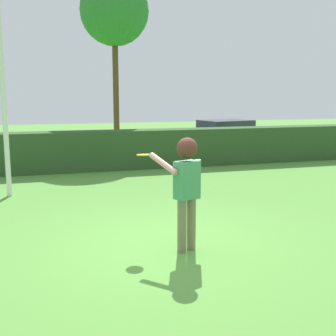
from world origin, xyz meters
name	(u,v)px	position (x,y,z in m)	size (l,w,h in m)	color
ground_plane	(165,244)	(0.00, 0.00, 0.00)	(60.00, 60.00, 0.00)	#57973B
person	(186,181)	(0.23, -0.39, 1.12)	(0.75, 0.64, 1.78)	#706E51
frisbee	(144,155)	(-0.25, 0.38, 1.43)	(0.25, 0.25, 0.04)	yellow
hedge_row	(100,150)	(0.00, 7.40, 0.63)	(19.22, 0.90, 1.26)	#2D4C26
parked_car_blue	(225,132)	(6.30, 11.64, 0.69)	(4.47, 2.60, 1.25)	#263FA5
willow_tree	(114,12)	(1.39, 12.16, 5.79)	(2.86, 2.86, 7.26)	brown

